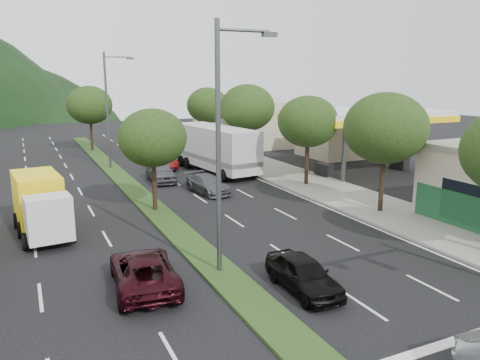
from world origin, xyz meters
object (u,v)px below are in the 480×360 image
tree_med_far (90,105)px  car_queue_e (161,172)px  car_queue_b (208,184)px  tree_r_b (385,128)px  tree_med_near (153,138)px  car_queue_a (303,274)px  car_queue_c (162,161)px  box_truck (40,206)px  suv_maroon (144,271)px  streetlight_mid (109,105)px  motorhome (216,148)px  tree_r_d (247,108)px  streetlight_near (223,137)px  car_queue_d (185,150)px  tree_r_e (208,105)px  tree_r_c (308,122)px

tree_med_far → car_queue_e: tree_med_far is taller
car_queue_b → tree_r_b: bearing=-57.5°
tree_med_near → car_queue_b: size_ratio=1.39×
car_queue_a → car_queue_c: bearing=87.1°
car_queue_c → box_truck: 17.79m
tree_med_far → suv_maroon: bearing=-95.0°
tree_med_far → car_queue_b: size_ratio=1.60×
streetlight_mid → suv_maroon: size_ratio=2.04×
tree_med_near → motorhome: (7.86, 9.56, -2.37)m
tree_med_far → car_queue_c: 14.33m
tree_r_d → tree_med_far: bearing=130.6°
tree_med_far → streetlight_near: (0.21, -36.00, 0.58)m
tree_med_near → streetlight_near: 10.07m
tree_r_b → car_queue_d: tree_r_b is taller
tree_r_e → suv_maroon: bearing=-115.3°
streetlight_mid → tree_med_near: bearing=-90.8°
car_queue_e → box_truck: bearing=-129.6°
car_queue_d → tree_r_e: bearing=41.7°
tree_med_far → car_queue_a: size_ratio=1.77×
streetlight_near → car_queue_a: 6.04m
car_queue_a → motorhome: 23.19m
motorhome → box_truck: bearing=-148.9°
streetlight_mid → motorhome: 10.03m
tree_r_d → streetlight_near: 24.97m
tree_r_d → car_queue_d: size_ratio=1.35×
car_queue_e → car_queue_b: bearing=-64.8°
car_queue_b → car_queue_e: 5.36m
tree_r_b → tree_r_c: bearing=90.0°
tree_r_b → car_queue_c: (-7.87, 18.97, -4.33)m
streetlight_mid → motorhome: bearing=-35.4°
tree_r_e → tree_r_d: bearing=-90.0°
car_queue_a → car_queue_d: bearing=80.9°
car_queue_b → car_queue_e: size_ratio=0.97×
tree_med_far → car_queue_c: size_ratio=1.61×
tree_r_c → tree_r_e: tree_r_e is taller
tree_med_near → tree_med_far: tree_med_far is taller
streetlight_mid → car_queue_a: 28.38m
tree_r_c → car_queue_c: tree_r_c is taller
car_queue_c → suv_maroon: bearing=-112.6°
tree_r_b → tree_r_c: tree_r_b is taller
tree_med_far → streetlight_near: size_ratio=0.69×
car_queue_c → tree_r_e: bearing=43.9°
car_queue_a → tree_med_near: bearing=101.1°
tree_r_e → suv_maroon: 35.71m
streetlight_near → car_queue_e: streetlight_near is taller
car_queue_d → car_queue_e: size_ratio=1.18×
streetlight_near → car_queue_c: 23.80m
car_queue_c → tree_med_near: bearing=-112.7°
car_queue_d → car_queue_a: bearing=-103.2°
streetlight_mid → car_queue_c: streetlight_mid is taller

